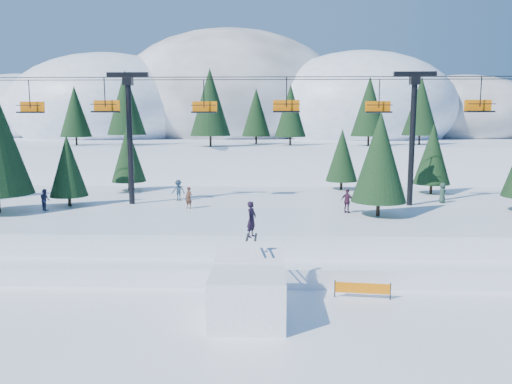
{
  "coord_description": "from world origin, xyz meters",
  "views": [
    {
      "loc": [
        2.07,
        -21.02,
        9.06
      ],
      "look_at": [
        1.27,
        6.0,
        5.2
      ],
      "focal_mm": 35.0,
      "sensor_mm": 36.0,
      "label": 1
    }
  ],
  "objects_px": {
    "chairlift": "(263,118)",
    "banner_far": "(379,274)",
    "banner_near": "(362,288)",
    "jump_kicker": "(248,291)"
  },
  "relations": [
    {
      "from": "jump_kicker",
      "to": "banner_far",
      "type": "height_order",
      "value": "jump_kicker"
    },
    {
      "from": "chairlift",
      "to": "banner_far",
      "type": "height_order",
      "value": "chairlift"
    },
    {
      "from": "jump_kicker",
      "to": "banner_near",
      "type": "relative_size",
      "value": 1.84
    },
    {
      "from": "jump_kicker",
      "to": "banner_near",
      "type": "bearing_deg",
      "value": 24.65
    },
    {
      "from": "chairlift",
      "to": "banner_near",
      "type": "relative_size",
      "value": 16.19
    },
    {
      "from": "banner_near",
      "to": "jump_kicker",
      "type": "bearing_deg",
      "value": -155.35
    },
    {
      "from": "jump_kicker",
      "to": "banner_near",
      "type": "height_order",
      "value": "jump_kicker"
    },
    {
      "from": "jump_kicker",
      "to": "chairlift",
      "type": "relative_size",
      "value": 0.11
    },
    {
      "from": "banner_near",
      "to": "banner_far",
      "type": "distance_m",
      "value": 2.87
    },
    {
      "from": "jump_kicker",
      "to": "chairlift",
      "type": "xyz_separation_m",
      "value": [
        0.39,
        16.93,
        8.06
      ]
    }
  ]
}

